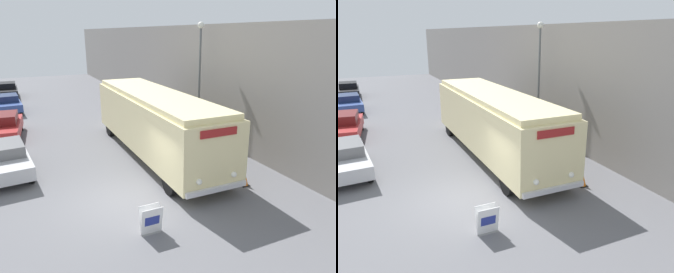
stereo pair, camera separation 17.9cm
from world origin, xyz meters
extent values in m
plane|color=slate|center=(0.00, 0.00, 0.00)|extent=(80.00, 80.00, 0.00)
cube|color=gray|center=(7.27, 10.00, 3.24)|extent=(0.30, 60.00, 6.48)
cylinder|color=black|center=(1.80, -0.26, 0.50)|extent=(0.28, 1.00, 1.00)
cylinder|color=black|center=(4.16, -0.26, 0.50)|extent=(0.28, 1.00, 1.00)
cylinder|color=black|center=(1.80, 8.20, 0.50)|extent=(0.28, 1.00, 1.00)
cylinder|color=black|center=(4.16, 8.20, 0.50)|extent=(0.28, 1.00, 1.00)
cube|color=beige|center=(2.98, 3.97, 1.75)|extent=(2.68, 11.25, 2.50)
cube|color=#F8E8A7|center=(2.98, 3.97, 3.12)|extent=(2.47, 10.80, 0.24)
cube|color=silver|center=(2.98, -1.72, 0.62)|extent=(2.55, 0.12, 0.20)
sphere|color=white|center=(2.24, -1.69, 1.05)|extent=(0.22, 0.22, 0.22)
sphere|color=white|center=(3.72, -1.69, 1.05)|extent=(0.22, 0.22, 0.22)
cube|color=maroon|center=(2.98, -1.68, 2.75)|extent=(1.47, 0.06, 0.28)
cube|color=gray|center=(0.14, -2.35, 0.00)|extent=(0.63, 0.20, 0.01)
cube|color=white|center=(0.14, -2.44, 0.46)|extent=(0.70, 0.19, 0.93)
cube|color=white|center=(0.14, -2.27, 0.46)|extent=(0.70, 0.19, 0.93)
cube|color=navy|center=(0.14, -2.45, 0.48)|extent=(0.49, 0.06, 0.32)
cylinder|color=#595E60|center=(6.41, 5.51, 3.15)|extent=(0.12, 0.12, 6.30)
sphere|color=silver|center=(6.41, 5.51, 6.41)|extent=(0.36, 0.36, 0.36)
cylinder|color=black|center=(-3.02, 3.15, 0.34)|extent=(0.22, 0.69, 0.69)
cylinder|color=black|center=(-3.28, 6.03, 0.34)|extent=(0.22, 0.69, 0.69)
cube|color=#B7B7BC|center=(-3.95, 4.52, 0.63)|extent=(2.25, 4.44, 0.58)
cube|color=slate|center=(-3.96, 4.62, 1.17)|extent=(1.76, 2.07, 0.49)
cylinder|color=black|center=(-3.41, 8.61, 0.31)|extent=(0.22, 0.61, 0.61)
cylinder|color=black|center=(-3.12, 11.65, 0.31)|extent=(0.22, 0.61, 0.61)
cube|color=#A52323|center=(-4.09, 10.21, 0.62)|extent=(2.33, 4.61, 0.63)
cube|color=#5B1313|center=(-4.08, 10.32, 1.21)|extent=(1.81, 2.15, 0.55)
cylinder|color=black|center=(-2.94, 16.19, 0.35)|extent=(0.22, 0.71, 0.71)
cylinder|color=black|center=(-3.13, 18.81, 0.35)|extent=(0.22, 0.71, 0.71)
cube|color=#2D478C|center=(-3.81, 17.45, 0.63)|extent=(2.10, 4.15, 0.55)
cube|color=#19274D|center=(-3.82, 17.55, 1.15)|extent=(1.67, 1.92, 0.49)
cylinder|color=black|center=(-3.06, 22.87, 0.31)|extent=(0.22, 0.62, 0.62)
cylinder|color=black|center=(-3.06, 25.72, 0.31)|extent=(0.22, 0.62, 0.62)
cube|color=black|center=(-3.85, 24.30, 0.61)|extent=(1.84, 4.25, 0.60)
cube|color=black|center=(-3.85, 24.40, 1.18)|extent=(1.57, 1.91, 0.55)
cube|color=black|center=(4.91, -0.88, 0.01)|extent=(0.36, 0.36, 0.03)
cone|color=orange|center=(4.91, -0.88, 0.30)|extent=(0.30, 0.30, 0.55)
camera|label=1|loc=(-3.17, -10.64, 6.02)|focal=35.00mm
camera|label=2|loc=(-3.01, -10.71, 6.02)|focal=35.00mm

